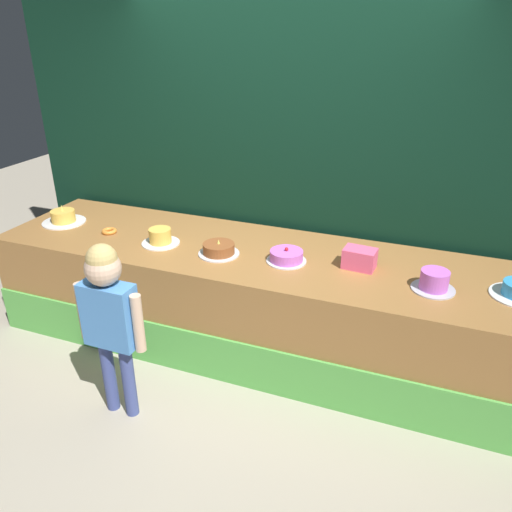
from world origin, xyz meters
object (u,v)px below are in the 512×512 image
object	(u,v)px
child_figure	(109,309)
cake_center_left	(219,249)
cake_far_left	(63,218)
cake_right	(434,281)
cake_left	(160,237)
donut	(109,231)
pink_box	(360,258)
cake_center_right	(286,256)

from	to	relation	value
child_figure	cake_center_left	distance (m)	0.94
cake_far_left	cake_right	world-z (taller)	cake_far_left
cake_far_left	cake_center_left	world-z (taller)	cake_far_left
cake_center_left	cake_right	size ratio (longest dim) A/B	1.10
child_figure	cake_right	size ratio (longest dim) A/B	4.39
cake_left	donut	bearing A→B (deg)	175.94
pink_box	cake_left	distance (m)	1.47
cake_center_left	cake_center_right	world-z (taller)	cake_center_left
pink_box	cake_far_left	distance (m)	2.44
donut	cake_center_right	bearing A→B (deg)	0.48
cake_far_left	cake_right	distance (m)	2.93
cake_left	child_figure	bearing A→B (deg)	-78.32
cake_center_left	cake_center_right	bearing A→B (deg)	7.11
pink_box	cake_center_left	size ratio (longest dim) A/B	0.72
cake_far_left	cake_center_right	xyz separation A→B (m)	(1.95, -0.04, -0.01)
pink_box	cake_center_left	distance (m)	0.99
cake_far_left	cake_left	size ratio (longest dim) A/B	1.23
child_figure	cake_far_left	world-z (taller)	child_figure
cake_left	cake_center_right	distance (m)	0.98
cake_left	cake_right	xyz separation A→B (m)	(1.95, -0.01, 0.01)
pink_box	cake_left	xyz separation A→B (m)	(-1.47, -0.13, -0.02)
pink_box	cake_center_right	size ratio (longest dim) A/B	0.76
cake_far_left	cake_right	bearing A→B (deg)	-1.84
pink_box	cake_center_left	xyz separation A→B (m)	(-0.98, -0.15, -0.03)
pink_box	cake_left	world-z (taller)	pink_box
cake_left	cake_right	size ratio (longest dim) A/B	1.06
pink_box	donut	bearing A→B (deg)	-177.07
cake_center_left	cake_right	distance (m)	1.47
child_figure	cake_left	xyz separation A→B (m)	(-0.19, 0.90, 0.08)
child_figure	cake_right	distance (m)	1.98
pink_box	cake_right	world-z (taller)	pink_box
pink_box	child_figure	bearing A→B (deg)	-141.05
child_figure	donut	distance (m)	1.15
donut	cake_left	world-z (taller)	cake_left
child_figure	donut	size ratio (longest dim) A/B	10.10
child_figure	pink_box	xyz separation A→B (m)	(1.28, 1.03, 0.10)
cake_center_right	cake_right	size ratio (longest dim) A/B	1.04
cake_left	cake_center_right	bearing A→B (deg)	2.76
cake_far_left	cake_right	xyz separation A→B (m)	(2.93, -0.09, 0.01)
cake_far_left	cake_left	world-z (taller)	cake_far_left
child_figure	cake_right	xyz separation A→B (m)	(1.77, 0.89, 0.09)
cake_far_left	cake_center_right	size ratio (longest dim) A/B	1.25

